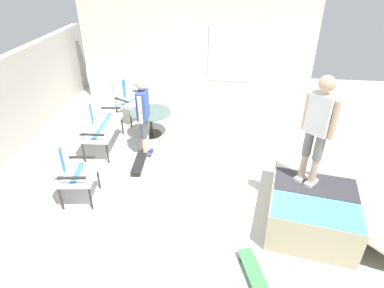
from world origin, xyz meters
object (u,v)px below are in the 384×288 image
object	(u,v)px
person_watching	(143,112)
skateboard_spare	(254,273)
patio_chair_by_wall	(69,169)
skateboard_by_bench	(139,162)
person_skater	(318,125)
patio_table	(151,119)
patio_chair_near_house	(127,96)
skate_ramp	(314,201)
patio_bench	(96,121)

from	to	relation	value
person_watching	skateboard_spare	distance (m)	3.55
patio_chair_by_wall	skateboard_by_bench	world-z (taller)	patio_chair_by_wall
person_skater	patio_table	bearing A→B (deg)	52.40
person_watching	skateboard_spare	world-z (taller)	person_watching
patio_table	person_skater	xyz separation A→B (m)	(-2.25, -2.92, 1.18)
patio_chair_by_wall	person_watching	xyz separation A→B (m)	(1.53, -0.85, 0.32)
patio_chair_near_house	patio_table	world-z (taller)	patio_chair_near_house
skate_ramp	person_watching	bearing A→B (deg)	63.62
patio_chair_by_wall	person_skater	distance (m)	3.82
patio_bench	skateboard_by_bench	distance (m)	1.29
skate_ramp	person_skater	size ratio (longest dim) A/B	1.40
skate_ramp	patio_bench	bearing A→B (deg)	68.02
person_watching	person_skater	size ratio (longest dim) A/B	0.98
patio_table	patio_chair_near_house	bearing A→B (deg)	45.63
patio_chair_near_house	skateboard_spare	xyz separation A→B (m)	(-4.27, -2.89, -0.53)
patio_bench	person_watching	xyz separation A→B (m)	(-0.14, -1.04, 0.32)
patio_chair_near_house	skateboard_by_bench	xyz separation A→B (m)	(-1.98, -0.78, -0.53)
patio_table	person_watching	distance (m)	0.97
patio_chair_near_house	skateboard_by_bench	bearing A→B (deg)	-158.48
skate_ramp	patio_chair_by_wall	distance (m)	3.88
skateboard_by_bench	person_skater	bearing A→B (deg)	-108.98
patio_chair_near_house	patio_chair_by_wall	xyz separation A→B (m)	(-3.05, 0.04, 0.00)
person_skater	skateboard_by_bench	xyz separation A→B (m)	(0.99, 2.87, -1.50)
skate_ramp	patio_table	xyz separation A→B (m)	(2.30, 3.09, 0.09)
patio_table	skateboard_spare	world-z (taller)	patio_table
patio_table	skateboard_spare	distance (m)	4.17
patio_chair_by_wall	skateboard_spare	size ratio (longest dim) A/B	1.24
patio_chair_near_house	patio_chair_by_wall	size ratio (longest dim) A/B	1.00
skate_ramp	patio_table	distance (m)	3.85
patio_chair_near_house	patio_table	size ratio (longest dim) A/B	1.13
patio_chair_near_house	patio_chair_by_wall	world-z (taller)	same
patio_bench	skateboard_by_bench	world-z (taller)	patio_bench
patio_chair_near_house	person_watching	size ratio (longest dim) A/B	0.63
patio_table	skateboard_spare	xyz separation A→B (m)	(-3.55, -2.16, -0.32)
skate_ramp	patio_table	bearing A→B (deg)	53.31
person_skater	skateboard_by_bench	bearing A→B (deg)	71.02
person_watching	skateboard_by_bench	distance (m)	0.96
skateboard_by_bench	skateboard_spare	world-z (taller)	same
person_skater	skateboard_spare	xyz separation A→B (m)	(-1.31, 0.76, -1.50)
patio_chair_by_wall	patio_bench	bearing A→B (deg)	6.46
patio_chair_near_house	person_skater	bearing A→B (deg)	-129.07
patio_chair_by_wall	person_skater	size ratio (longest dim) A/B	0.62
skateboard_spare	patio_table	bearing A→B (deg)	31.25
skateboard_spare	person_skater	bearing A→B (deg)	-30.29
person_watching	patio_chair_near_house	bearing A→B (deg)	27.88
patio_chair_near_house	patio_bench	bearing A→B (deg)	170.42
patio_bench	person_skater	xyz separation A→B (m)	(-1.58, -3.88, 0.97)
skate_ramp	person_watching	size ratio (longest dim) A/B	1.43
patio_chair_near_house	person_skater	xyz separation A→B (m)	(-2.96, -3.65, 0.98)
patio_bench	skateboard_by_bench	bearing A→B (deg)	-120.40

